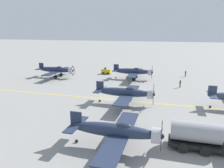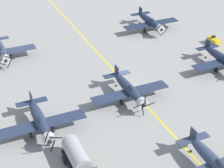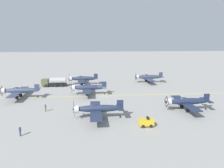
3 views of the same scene
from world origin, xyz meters
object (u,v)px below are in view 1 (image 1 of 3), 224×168
object	(u,v)px
airplane_mid_right	(117,131)
fuel_tanker	(209,137)
airplane_mid_left	(134,71)
airplane_mid_center	(126,93)
ground_crew_walking	(186,73)
airplane_near_left	(57,70)
tow_tractor	(106,71)
ground_crew_inspecting	(180,83)

from	to	relation	value
airplane_mid_right	fuel_tanker	world-z (taller)	airplane_mid_right
airplane_mid_left	airplane_mid_right	distance (m)	33.23
airplane_mid_center	airplane_mid_left	bearing A→B (deg)	-175.84
airplane_mid_right	airplane_mid_center	bearing A→B (deg)	-169.02
airplane_mid_center	fuel_tanker	size ratio (longest dim) A/B	1.50
airplane_mid_left	fuel_tanker	bearing A→B (deg)	14.51
airplane_mid_left	ground_crew_walking	distance (m)	14.45
airplane_near_left	tow_tractor	bearing A→B (deg)	119.30
airplane_mid_left	airplane_near_left	world-z (taller)	airplane_mid_left
airplane_mid_left	fuel_tanker	world-z (taller)	airplane_mid_left
fuel_tanker	tow_tractor	distance (m)	41.83
airplane_mid_right	ground_crew_walking	distance (m)	40.70
fuel_tanker	ground_crew_walking	distance (m)	37.58
ground_crew_inspecting	airplane_mid_left	bearing A→B (deg)	-115.18
ground_crew_walking	airplane_mid_center	bearing A→B (deg)	-22.44
airplane_mid_right	ground_crew_walking	world-z (taller)	airplane_mid_right
airplane_mid_left	ground_crew_inspecting	world-z (taller)	airplane_mid_left
ground_crew_inspecting	tow_tractor	bearing A→B (deg)	-116.93
fuel_tanker	airplane_near_left	bearing A→B (deg)	-129.89
airplane_mid_center	ground_crew_walking	xyz separation A→B (m)	(-25.71, 10.62, -1.09)
airplane_near_left	tow_tractor	size ratio (longest dim) A/B	4.62
tow_tractor	ground_crew_walking	distance (m)	21.43
airplane_mid_left	tow_tractor	size ratio (longest dim) A/B	4.62
airplane_mid_center	fuel_tanker	bearing A→B (deg)	41.47
fuel_tanker	ground_crew_inspecting	distance (m)	25.65
airplane_mid_left	tow_tractor	world-z (taller)	airplane_mid_left
airplane_mid_left	airplane_near_left	distance (m)	19.86
airplane_near_left	fuel_tanker	xyz separation A→B (m)	(27.57, 32.98, -0.50)
airplane_mid_center	tow_tractor	world-z (taller)	airplane_mid_center
airplane_mid_center	tow_tractor	size ratio (longest dim) A/B	4.62
airplane_mid_center	ground_crew_walking	bearing A→B (deg)	155.43
tow_tractor	airplane_mid_right	bearing A→B (deg)	18.70
airplane_mid_center	ground_crew_inspecting	size ratio (longest dim) A/B	6.93
airplane_mid_center	ground_crew_inspecting	world-z (taller)	airplane_mid_center
tow_tractor	airplane_mid_center	bearing A→B (deg)	24.34
airplane_mid_center	ground_crew_inspecting	xyz separation A→B (m)	(-13.68, 9.00, -1.07)
airplane_near_left	fuel_tanker	world-z (taller)	airplane_near_left
airplane_mid_center	airplane_near_left	distance (m)	26.77
airplane_mid_right	fuel_tanker	xyz separation A→B (m)	(-2.21, 9.23, -0.50)
airplane_near_left	fuel_tanker	size ratio (longest dim) A/B	1.50
ground_crew_inspecting	fuel_tanker	bearing A→B (deg)	5.13
airplane_mid_right	ground_crew_walking	xyz separation A→B (m)	(-39.78, 8.55, -1.09)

